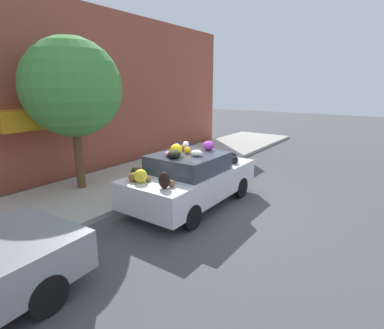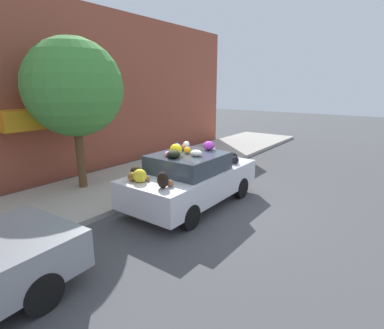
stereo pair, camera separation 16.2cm
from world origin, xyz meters
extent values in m
plane|color=#4C4C4F|center=(0.00, 0.00, 0.00)|extent=(60.00, 60.00, 0.00)
cube|color=#B2ADA3|center=(0.00, 2.70, 0.07)|extent=(24.00, 3.20, 0.14)
cube|color=#9E4C38|center=(0.00, 4.95, 2.91)|extent=(18.00, 0.30, 5.83)
cube|color=orange|center=(-1.40, 4.35, 2.18)|extent=(2.77, 0.90, 0.55)
cylinder|color=brown|center=(-1.12, 3.22, 1.12)|extent=(0.24, 0.24, 1.97)
sphere|color=#47933D|center=(-1.12, 3.22, 3.06)|extent=(2.74, 2.74, 2.74)
cylinder|color=gold|center=(2.69, 1.47, 0.41)|extent=(0.20, 0.20, 0.55)
sphere|color=gold|center=(2.69, 1.47, 0.75)|extent=(0.18, 0.18, 0.18)
cube|color=silver|center=(0.00, -0.07, 0.63)|extent=(3.92, 1.83, 0.68)
cube|color=#333D47|center=(-0.16, -0.07, 1.19)|extent=(1.77, 1.61, 0.45)
cylinder|color=black|center=(1.22, 0.76, 0.29)|extent=(0.58, 0.18, 0.58)
cylinder|color=black|center=(1.21, -0.92, 0.29)|extent=(0.58, 0.18, 0.58)
cylinder|color=black|center=(-1.21, 0.77, 0.29)|extent=(0.58, 0.18, 0.58)
cylinder|color=black|center=(-1.22, -0.91, 0.29)|extent=(0.58, 0.18, 0.58)
sphere|color=#8D593D|center=(-1.41, -0.51, 1.05)|extent=(0.21, 0.21, 0.16)
ellipsoid|color=white|center=(-0.24, -0.38, 1.50)|extent=(0.28, 0.34, 0.16)
sphere|color=yellow|center=(-1.57, 0.25, 1.13)|extent=(0.44, 0.44, 0.31)
sphere|color=blue|center=(0.01, 0.43, 1.52)|extent=(0.20, 0.20, 0.19)
ellipsoid|color=black|center=(1.18, -0.69, 1.08)|extent=(0.28, 0.27, 0.22)
sphere|color=black|center=(1.44, -0.50, 1.09)|extent=(0.31, 0.31, 0.25)
ellipsoid|color=purple|center=(0.55, -0.24, 1.54)|extent=(0.29, 0.31, 0.25)
sphere|color=#925F26|center=(0.11, 0.31, 1.50)|extent=(0.21, 0.21, 0.16)
ellipsoid|color=#96613A|center=(-1.42, 0.18, 1.03)|extent=(0.18, 0.19, 0.13)
sphere|color=black|center=(-1.36, 0.59, 1.11)|extent=(0.29, 0.29, 0.28)
sphere|color=yellow|center=(-0.49, 0.06, 1.57)|extent=(0.38, 0.38, 0.30)
sphere|color=black|center=(0.99, 0.21, 1.05)|extent=(0.18, 0.18, 0.15)
ellipsoid|color=black|center=(-1.56, -0.45, 1.15)|extent=(0.36, 0.37, 0.36)
ellipsoid|color=black|center=(-0.72, -0.05, 1.51)|extent=(0.48, 0.47, 0.19)
sphere|color=white|center=(0.79, -0.75, 1.05)|extent=(0.20, 0.20, 0.15)
sphere|color=#915F27|center=(-1.61, 0.45, 1.08)|extent=(0.26, 0.26, 0.21)
sphere|color=white|center=(1.60, 0.38, 1.14)|extent=(0.45, 0.45, 0.33)
ellipsoid|color=white|center=(1.13, 0.45, 1.09)|extent=(0.30, 0.29, 0.24)
sphere|color=green|center=(-1.21, 0.66, 1.06)|extent=(0.25, 0.25, 0.17)
ellipsoid|color=pink|center=(-0.66, 0.16, 1.48)|extent=(0.29, 0.31, 0.13)
sphere|color=blue|center=(1.49, -0.14, 1.04)|extent=(0.16, 0.16, 0.14)
sphere|color=orange|center=(-0.12, -0.01, 1.51)|extent=(0.20, 0.20, 0.17)
sphere|color=green|center=(1.00, -0.05, 1.06)|extent=(0.24, 0.24, 0.17)
ellipsoid|color=white|center=(0.46, 0.46, 1.51)|extent=(0.20, 0.17, 0.18)
cylinder|color=black|center=(-4.47, -0.76, 0.30)|extent=(0.61, 0.21, 0.60)
camera|label=1|loc=(-6.21, -4.45, 3.11)|focal=28.00mm
camera|label=2|loc=(-6.12, -4.58, 3.11)|focal=28.00mm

